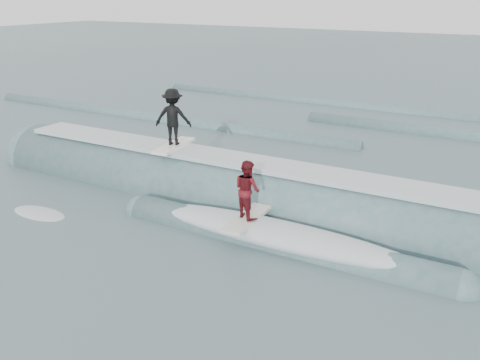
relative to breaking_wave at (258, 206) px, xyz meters
The scene contains 5 objects.
ground 6.34m from the breaking_wave, 91.57° to the right, with size 160.00×160.00×0.00m, color #3E565A.
breaking_wave is the anchor object (origin of this frame).
surfer_black 3.98m from the breaking_wave, behind, with size 1.35×2.05×1.92m.
surfer_red 2.45m from the breaking_wave, 69.80° to the right, with size 0.94×2.03×1.66m.
far_swells 11.34m from the breaking_wave, 94.30° to the left, with size 40.07×8.65×0.80m.
Camera 1 is at (7.19, -7.02, 6.28)m, focal length 40.00 mm.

